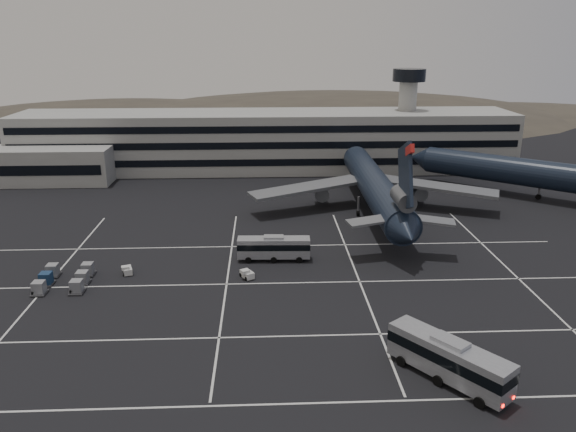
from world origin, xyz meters
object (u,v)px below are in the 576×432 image
at_px(trijet_main, 375,186).
at_px(bus_near, 449,358).
at_px(uld_cluster, 64,278).
at_px(bus_far, 274,247).
at_px(tug_a, 128,270).

height_order(trijet_main, bus_near, trijet_main).
bearing_deg(trijet_main, uld_cluster, -147.43).
distance_m(trijet_main, bus_near, 53.34).
height_order(bus_near, uld_cluster, bus_near).
bearing_deg(uld_cluster, bus_near, -28.35).
bearing_deg(trijet_main, bus_far, -130.23).
distance_m(bus_far, uld_cluster, 29.17).
distance_m(bus_far, tug_a, 21.04).
xyz_separation_m(tug_a, uld_cluster, (-7.67, -3.04, 0.27)).
bearing_deg(tug_a, trijet_main, 14.59).
xyz_separation_m(bus_far, tug_a, (-20.55, -4.23, -1.48)).
xyz_separation_m(bus_near, bus_far, (-16.14, 31.21, -0.38)).
relative_size(bus_near, tug_a, 5.05).
xyz_separation_m(trijet_main, uld_cluster, (-47.43, -29.24, -4.39)).
xyz_separation_m(bus_near, uld_cluster, (-44.37, 23.94, -1.59)).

